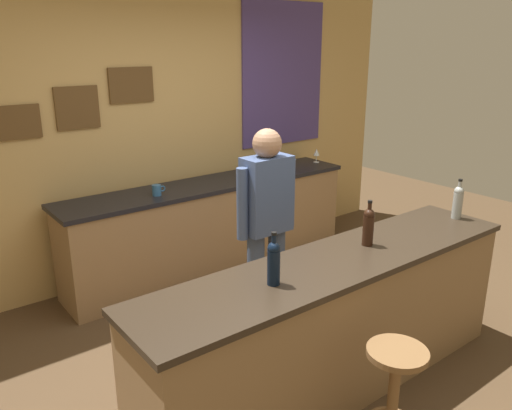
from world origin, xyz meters
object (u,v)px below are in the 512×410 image
wine_bottle_c (458,201)px  wine_glass_a (273,158)px  bar_stool (394,386)px  wine_bottle_b (368,225)px  bartender (267,221)px  coffee_mug (157,190)px  wine_glass_b (317,153)px  wine_bottle_a (274,261)px

wine_bottle_c → wine_glass_a: size_ratio=1.97×
bar_stool → wine_bottle_b: (0.52, 0.67, 0.60)m
bartender → bar_stool: 1.50m
wine_bottle_b → coffee_mug: (-0.53, 1.93, -0.11)m
coffee_mug → wine_bottle_c: bearing=-53.4°
bar_stool → wine_glass_b: (2.00, 2.68, 0.55)m
wine_bottle_a → wine_bottle_c: (1.80, 0.01, 0.00)m
wine_bottle_a → wine_bottle_b: (0.85, 0.06, 0.00)m
bartender → wine_bottle_a: 1.00m
bartender → wine_bottle_c: bearing=-33.2°
wine_bottle_a → wine_glass_b: (2.34, 2.07, -0.05)m
wine_bottle_b → wine_glass_b: size_ratio=1.97×
bartender → wine_bottle_a: bartender is taller
wine_bottle_a → wine_glass_a: size_ratio=1.97×
wine_bottle_c → wine_glass_b: (0.54, 2.07, -0.05)m
bartender → bar_stool: size_ratio=2.38×
wine_bottle_a → wine_bottle_c: same height
wine_bottle_a → wine_glass_b: wine_bottle_a is taller
coffee_mug → bar_stool: bearing=-89.7°
wine_bottle_b → coffee_mug: bearing=105.3°
bar_stool → wine_bottle_b: bearing=52.3°
bartender → wine_bottle_a: (-0.59, -0.79, 0.12)m
wine_bottle_b → bar_stool: bearing=-127.7°
wine_glass_b → coffee_mug: bearing=-177.9°
bar_stool → coffee_mug: bearing=90.3°
wine_bottle_a → wine_bottle_b: same height
bar_stool → wine_glass_a: wine_glass_a is taller
wine_bottle_b → wine_glass_a: bearing=66.1°
wine_bottle_b → wine_glass_b: bearing=53.5°
wine_bottle_c → wine_glass_a: bearing=90.4°
bar_stool → wine_bottle_c: wine_bottle_c is taller
wine_bottle_a → wine_glass_b: size_ratio=1.97×
bartender → coffee_mug: size_ratio=12.96×
wine_bottle_a → wine_glass_a: 2.80m
wine_bottle_a → wine_glass_a: wine_bottle_a is taller
bartender → wine_bottle_b: bartender is taller
wine_bottle_b → wine_bottle_c: bearing=-3.4°
wine_bottle_b → wine_bottle_a: bearing=-175.8°
wine_bottle_b → wine_glass_a: 2.29m
wine_bottle_c → bar_stool: bearing=-157.4°
bar_stool → wine_bottle_a: size_ratio=2.22×
wine_glass_b → coffee_mug: 2.02m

